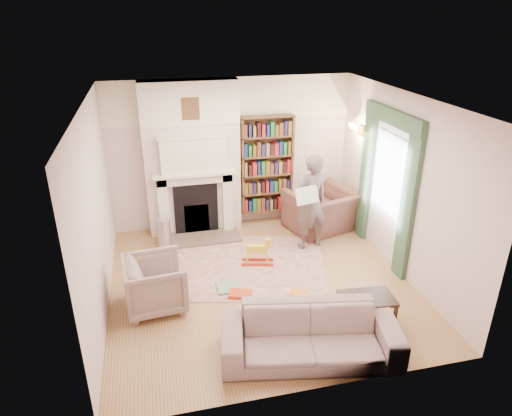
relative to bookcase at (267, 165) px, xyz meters
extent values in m
plane|color=olive|center=(-0.65, -2.12, -1.18)|extent=(4.50, 4.50, 0.00)
plane|color=white|center=(-0.65, -2.12, 1.62)|extent=(4.50, 4.50, 0.00)
plane|color=white|center=(-0.65, 0.13, 0.22)|extent=(4.50, 0.00, 4.50)
plane|color=white|center=(-0.65, -4.37, 0.22)|extent=(4.50, 0.00, 4.50)
plane|color=white|center=(-2.90, -2.12, 0.22)|extent=(0.00, 4.50, 4.50)
plane|color=white|center=(1.60, -2.12, 0.22)|extent=(0.00, 4.50, 4.50)
cube|color=white|center=(-1.40, -0.04, 0.22)|extent=(1.70, 0.35, 2.80)
cube|color=silver|center=(-1.40, -0.33, 0.04)|extent=(1.47, 0.24, 0.05)
cube|color=black|center=(-1.40, -0.24, -0.68)|extent=(0.80, 0.06, 0.96)
cube|color=silver|center=(-1.40, -0.31, 0.38)|extent=(1.15, 0.18, 0.62)
cube|color=brown|center=(0.00, 0.00, 0.00)|extent=(1.00, 0.24, 1.85)
cube|color=silver|center=(1.58, -1.72, 0.27)|extent=(0.02, 0.90, 1.30)
cube|color=#304C33|center=(1.55, -2.42, 0.02)|extent=(0.07, 0.32, 2.40)
cube|color=#304C33|center=(1.55, -1.02, 0.02)|extent=(0.07, 0.32, 2.40)
cube|color=#304C33|center=(1.54, -1.72, 1.20)|extent=(0.09, 1.70, 0.24)
cube|color=beige|center=(-0.82, -1.58, -1.17)|extent=(3.12, 2.67, 0.01)
imported|color=#492927|center=(0.92, -0.61, -0.78)|extent=(1.46, 1.36, 0.78)
imported|color=#B3A294|center=(-2.22, -2.40, -0.80)|extent=(0.91, 0.88, 0.76)
imported|color=#A08F84|center=(-0.44, -3.85, -0.86)|extent=(2.25, 1.21, 0.62)
imported|color=#5B4B49|center=(0.47, -1.21, -0.32)|extent=(0.71, 0.55, 1.71)
cube|color=beige|center=(0.32, -1.41, -0.09)|extent=(0.43, 0.22, 0.28)
cylinder|color=#B5B7BE|center=(-2.03, -0.66, -0.90)|extent=(0.31, 0.31, 0.55)
cube|color=gold|center=(-1.16, -2.19, -1.15)|extent=(0.35, 0.35, 0.03)
cube|color=red|center=(-1.02, -2.43, -1.14)|extent=(0.39, 0.32, 0.06)
cube|color=red|center=(-0.68, -2.67, -1.16)|extent=(0.30, 0.28, 0.02)
cube|color=red|center=(-0.16, -2.55, -1.16)|extent=(0.30, 0.27, 0.02)
camera|label=1|loc=(-2.09, -7.97, 2.75)|focal=32.00mm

